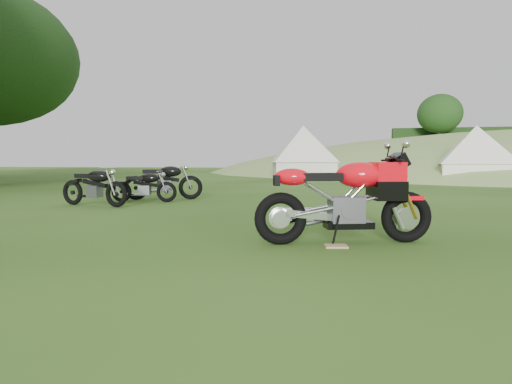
% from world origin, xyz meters
% --- Properties ---
extents(ground, '(120.00, 120.00, 0.00)m').
position_xyz_m(ground, '(0.00, 0.00, 0.00)').
color(ground, '#22440E').
rests_on(ground, ground).
extents(sport_motorcycle, '(2.37, 1.20, 1.38)m').
position_xyz_m(sport_motorcycle, '(1.09, 0.92, 0.69)').
color(sport_motorcycle, red).
rests_on(sport_motorcycle, ground).
extents(plywood_board, '(0.32, 0.27, 0.02)m').
position_xyz_m(plywood_board, '(0.99, 0.65, 0.01)').
color(plywood_board, tan).
rests_on(plywood_board, ground).
extents(vintage_moto_b, '(1.99, 0.86, 1.02)m').
position_xyz_m(vintage_moto_b, '(-4.85, 4.49, 0.51)').
color(vintage_moto_b, black).
rests_on(vintage_moto_b, ground).
extents(vintage_moto_c, '(1.75, 0.64, 0.90)m').
position_xyz_m(vintage_moto_c, '(-4.12, 5.67, 0.45)').
color(vintage_moto_c, black).
rests_on(vintage_moto_c, ground).
extents(vintage_moto_d, '(2.16, 1.16, 1.11)m').
position_xyz_m(vintage_moto_d, '(-3.89, 6.44, 0.56)').
color(vintage_moto_d, black).
rests_on(vintage_moto_d, ground).
extents(tent_left, '(4.02, 4.02, 2.92)m').
position_xyz_m(tent_left, '(-1.15, 20.17, 1.46)').
color(tent_left, silver).
rests_on(tent_left, ground).
extents(tent_right, '(3.60, 3.60, 2.75)m').
position_xyz_m(tent_right, '(7.51, 17.85, 1.37)').
color(tent_right, white).
rests_on(tent_right, ground).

